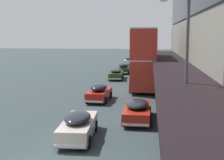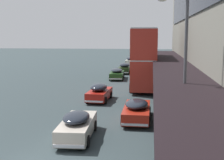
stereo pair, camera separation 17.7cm
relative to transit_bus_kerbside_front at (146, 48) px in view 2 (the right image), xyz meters
name	(u,v)px [view 2 (the right image)]	position (x,y,z in m)	size (l,w,h in m)	color
transit_bus_kerbside_front	(146,48)	(0.00, 0.00, 0.00)	(2.90, 9.72, 6.51)	beige
transit_bus_kerbside_rear	(144,56)	(0.20, -20.21, -0.02)	(2.85, 9.89, 6.47)	#B22C21
sedan_far_back	(130,61)	(-3.24, 7.22, -2.77)	(1.84, 4.82, 1.50)	beige
sedan_trailing_near	(137,110)	(0.05, -33.57, -2.78)	(1.87, 4.85, 1.46)	#AB2415
sedan_lead_mid	(77,125)	(-3.08, -37.71, -2.74)	(1.94, 4.85, 1.53)	beige
sedan_second_near	(125,68)	(-3.07, -7.19, -2.73)	(1.95, 4.57, 1.58)	#203014
sedan_lead_near	(134,58)	(-2.84, 13.82, -2.71)	(1.96, 4.40, 1.64)	gray
sedan_trailing_mid	(99,92)	(-3.54, -27.57, -2.75)	(1.93, 4.36, 1.55)	#AA1C13
sedan_second_mid	(117,74)	(-3.53, -13.74, -2.78)	(1.97, 5.01, 1.45)	#1E4117
street_lamp	(182,61)	(2.49, -38.52, 0.97)	(1.50, 0.28, 7.49)	#4C4C51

